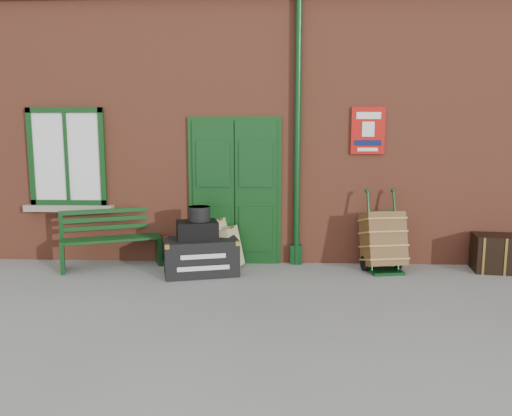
# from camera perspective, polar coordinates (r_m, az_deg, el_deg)

# --- Properties ---
(ground) EXTENTS (80.00, 80.00, 0.00)m
(ground) POSITION_cam_1_polar(r_m,az_deg,el_deg) (6.46, -0.86, -9.60)
(ground) COLOR gray
(ground) RESTS_ON ground
(station_building) EXTENTS (10.30, 4.30, 4.36)m
(station_building) POSITION_cam_1_polar(r_m,az_deg,el_deg) (9.63, 0.41, 9.45)
(station_building) COLOR brown
(station_building) RESTS_ON ground
(bench) EXTENTS (1.52, 0.97, 0.90)m
(bench) POSITION_cam_1_polar(r_m,az_deg,el_deg) (7.89, -16.25, -3.20)
(bench) COLOR #0F3813
(bench) RESTS_ON ground
(houdini_trunk) EXTENTS (1.15, 0.82, 0.52)m
(houdini_trunk) POSITION_cam_1_polar(r_m,az_deg,el_deg) (7.22, -6.29, -5.56)
(houdini_trunk) COLOR black
(houdini_trunk) RESTS_ON ground
(strongbox) EXTENTS (0.66, 0.55, 0.26)m
(strongbox) POSITION_cam_1_polar(r_m,az_deg,el_deg) (7.14, -6.74, -2.53)
(strongbox) COLOR black
(strongbox) RESTS_ON houdini_trunk
(hatbox) EXTENTS (0.38, 0.38, 0.21)m
(hatbox) POSITION_cam_1_polar(r_m,az_deg,el_deg) (7.13, -6.50, -0.65)
(hatbox) COLOR black
(hatbox) RESTS_ON strongbox
(suitcase_back) EXTENTS (0.47, 0.58, 0.73)m
(suitcase_back) POSITION_cam_1_polar(r_m,az_deg,el_deg) (7.58, -4.23, -4.01)
(suitcase_back) COLOR tan
(suitcase_back) RESTS_ON ground
(suitcase_front) EXTENTS (0.41, 0.52, 0.63)m
(suitcase_front) POSITION_cam_1_polar(r_m,az_deg,el_deg) (7.48, -2.95, -4.58)
(suitcase_front) COLOR tan
(suitcase_front) RESTS_ON ground
(porter_trolley) EXTENTS (0.67, 0.70, 1.17)m
(porter_trolley) POSITION_cam_1_polar(r_m,az_deg,el_deg) (7.56, 14.31, -3.62)
(porter_trolley) COLOR #0D3715
(porter_trolley) RESTS_ON ground
(dark_trunk) EXTENTS (0.81, 0.59, 0.54)m
(dark_trunk) POSITION_cam_1_polar(r_m,az_deg,el_deg) (8.15, 26.15, -4.67)
(dark_trunk) COLOR black
(dark_trunk) RESTS_ON ground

